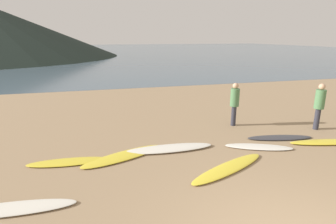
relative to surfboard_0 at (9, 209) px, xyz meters
name	(u,v)px	position (x,y,z in m)	size (l,w,h in m)	color
ground_plane	(159,106)	(4.62, 7.39, -0.14)	(120.00, 120.00, 0.20)	#997C5B
ocean_water	(107,50)	(4.62, 61.82, -0.04)	(140.00, 100.00, 0.01)	#475B6B
surfboard_0	(9,209)	(0.00, 0.00, 0.00)	(2.46, 0.49, 0.07)	silver
surfboard_1	(69,162)	(0.92, 1.81, 0.00)	(2.08, 0.48, 0.07)	yellow
surfboard_2	(124,156)	(2.34, 1.81, 0.00)	(2.42, 0.60, 0.07)	yellow
surfboard_3	(169,148)	(3.67, 1.95, 0.01)	(2.59, 0.58, 0.10)	silver
surfboard_4	(229,168)	(4.79, 0.43, 0.00)	(2.54, 0.49, 0.07)	yellow
surfboard_5	(259,147)	(6.27, 1.40, 0.00)	(1.96, 0.48, 0.07)	silver
surfboard_6	(280,138)	(7.36, 1.90, 0.00)	(2.11, 0.47, 0.06)	#333338
surfboard_7	(331,142)	(8.64, 1.14, 0.01)	(2.63, 0.45, 0.09)	yellow
person_0	(320,103)	(9.18, 2.36, 0.93)	(0.33, 0.33, 1.64)	#2D2D38
person_2	(235,101)	(6.55, 3.50, 0.90)	(0.32, 0.32, 1.59)	#2D2D38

